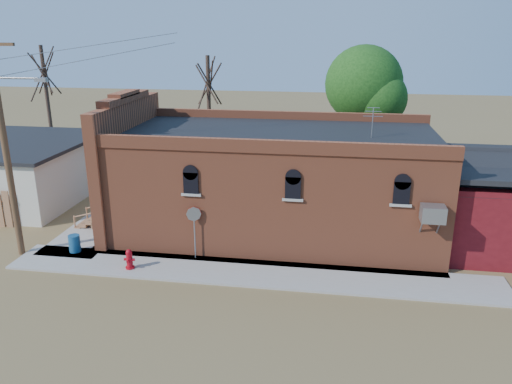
# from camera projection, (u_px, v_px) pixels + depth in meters

# --- Properties ---
(ground) EXTENTS (120.00, 120.00, 0.00)m
(ground) POSITION_uv_depth(u_px,v_px,m) (206.00, 282.00, 18.48)
(ground) COLOR brown
(ground) RESTS_ON ground
(sidewalk_south) EXTENTS (19.00, 2.20, 0.08)m
(sidewalk_south) POSITION_uv_depth(u_px,v_px,m) (250.00, 273.00, 19.10)
(sidewalk_south) COLOR #9E9991
(sidewalk_south) RESTS_ON ground
(sidewalk_west) EXTENTS (2.60, 10.00, 0.08)m
(sidewalk_west) POSITION_uv_depth(u_px,v_px,m) (114.00, 215.00, 25.04)
(sidewalk_west) COLOR #9E9991
(sidewalk_west) RESTS_ON ground
(brick_bar) EXTENTS (16.40, 7.97, 6.30)m
(brick_bar) POSITION_uv_depth(u_px,v_px,m) (269.00, 181.00, 22.68)
(brick_bar) COLOR #AB5334
(brick_bar) RESTS_ON ground
(red_shed) EXTENTS (5.40, 6.40, 4.30)m
(red_shed) POSITION_uv_depth(u_px,v_px,m) (498.00, 193.00, 21.25)
(red_shed) COLOR #590F14
(red_shed) RESTS_ON ground
(utility_pole) EXTENTS (3.12, 0.26, 9.00)m
(utility_pole) POSITION_uv_depth(u_px,v_px,m) (6.00, 142.00, 19.33)
(utility_pole) COLOR brown
(utility_pole) RESTS_ON ground
(tree_bare_near) EXTENTS (2.80, 2.80, 7.65)m
(tree_bare_near) POSITION_uv_depth(u_px,v_px,m) (208.00, 82.00, 29.29)
(tree_bare_near) COLOR #412F25
(tree_bare_near) RESTS_ON ground
(tree_bare_far) EXTENTS (2.80, 2.80, 8.16)m
(tree_bare_far) POSITION_uv_depth(u_px,v_px,m) (44.00, 72.00, 31.73)
(tree_bare_far) COLOR #412F25
(tree_bare_far) RESTS_ON ground
(tree_leafy) EXTENTS (4.40, 4.40, 8.15)m
(tree_leafy) POSITION_uv_depth(u_px,v_px,m) (364.00, 84.00, 28.44)
(tree_leafy) COLOR #412F25
(tree_leafy) RESTS_ON ground
(fire_hydrant) EXTENTS (0.46, 0.44, 0.80)m
(fire_hydrant) POSITION_uv_depth(u_px,v_px,m) (129.00, 259.00, 19.25)
(fire_hydrant) COLOR #AC0915
(fire_hydrant) RESTS_ON sidewalk_south
(stop_sign) EXTENTS (0.57, 0.26, 2.19)m
(stop_sign) POSITION_uv_depth(u_px,v_px,m) (194.00, 219.00, 19.76)
(stop_sign) COLOR gray
(stop_sign) RESTS_ON sidewalk_south
(trash_barrel) EXTENTS (0.57, 0.57, 0.72)m
(trash_barrel) POSITION_uv_depth(u_px,v_px,m) (75.00, 243.00, 20.74)
(trash_barrel) COLOR navy
(trash_barrel) RESTS_ON sidewalk_west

